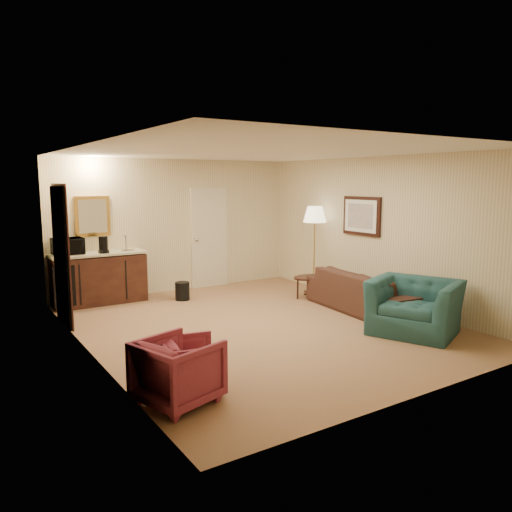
{
  "coord_description": "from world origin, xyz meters",
  "views": [
    {
      "loc": [
        -4.03,
        -6.15,
        2.17
      ],
      "look_at": [
        0.25,
        0.5,
        0.98
      ],
      "focal_mm": 35.0,
      "sensor_mm": 36.0,
      "label": 1
    }
  ],
  "objects_px": {
    "floor_lamp": "(314,249)",
    "microwave": "(67,244)",
    "wetbar_cabinet": "(99,278)",
    "coffee_table": "(311,287)",
    "coffee_maker": "(103,245)",
    "sofa": "(367,285)",
    "rose_chair_near": "(178,368)",
    "rose_chair_far": "(192,362)",
    "waste_bin": "(182,291)",
    "teal_armchair": "(415,298)"
  },
  "relations": [
    {
      "from": "floor_lamp",
      "to": "microwave",
      "type": "bearing_deg",
      "value": 162.54
    },
    {
      "from": "wetbar_cabinet",
      "to": "coffee_table",
      "type": "relative_size",
      "value": 2.3
    },
    {
      "from": "coffee_maker",
      "to": "sofa",
      "type": "bearing_deg",
      "value": -21.73
    },
    {
      "from": "coffee_table",
      "to": "floor_lamp",
      "type": "relative_size",
      "value": 0.42
    },
    {
      "from": "rose_chair_near",
      "to": "coffee_table",
      "type": "relative_size",
      "value": 1.02
    },
    {
      "from": "rose_chair_far",
      "to": "microwave",
      "type": "xyz_separation_m",
      "value": [
        -0.25,
        4.37,
        0.79
      ]
    },
    {
      "from": "microwave",
      "to": "sofa",
      "type": "bearing_deg",
      "value": -37.32
    },
    {
      "from": "rose_chair_far",
      "to": "microwave",
      "type": "distance_m",
      "value": 4.45
    },
    {
      "from": "rose_chair_far",
      "to": "waste_bin",
      "type": "bearing_deg",
      "value": -11.37
    },
    {
      "from": "rose_chair_far",
      "to": "teal_armchair",
      "type": "bearing_deg",
      "value": -77.07
    },
    {
      "from": "coffee_table",
      "to": "floor_lamp",
      "type": "bearing_deg",
      "value": 45.0
    },
    {
      "from": "sofa",
      "to": "coffee_table",
      "type": "bearing_deg",
      "value": 11.95
    },
    {
      "from": "floor_lamp",
      "to": "coffee_maker",
      "type": "relative_size",
      "value": 5.71
    },
    {
      "from": "rose_chair_far",
      "to": "floor_lamp",
      "type": "relative_size",
      "value": 0.36
    },
    {
      "from": "rose_chair_near",
      "to": "floor_lamp",
      "type": "bearing_deg",
      "value": -70.7
    },
    {
      "from": "teal_armchair",
      "to": "rose_chair_far",
      "type": "relative_size",
      "value": 1.96
    },
    {
      "from": "rose_chair_near",
      "to": "microwave",
      "type": "relative_size",
      "value": 1.41
    },
    {
      "from": "sofa",
      "to": "floor_lamp",
      "type": "bearing_deg",
      "value": -3.06
    },
    {
      "from": "wetbar_cabinet",
      "to": "coffee_maker",
      "type": "height_order",
      "value": "coffee_maker"
    },
    {
      "from": "sofa",
      "to": "microwave",
      "type": "distance_m",
      "value": 5.16
    },
    {
      "from": "waste_bin",
      "to": "microwave",
      "type": "relative_size",
      "value": 0.65
    },
    {
      "from": "coffee_table",
      "to": "microwave",
      "type": "distance_m",
      "value": 4.42
    },
    {
      "from": "sofa",
      "to": "floor_lamp",
      "type": "distance_m",
      "value": 1.76
    },
    {
      "from": "sofa",
      "to": "rose_chair_near",
      "type": "distance_m",
      "value": 4.38
    },
    {
      "from": "teal_armchair",
      "to": "microwave",
      "type": "distance_m",
      "value": 5.77
    },
    {
      "from": "sofa",
      "to": "microwave",
      "type": "xyz_separation_m",
      "value": [
        -4.1,
        3.06,
        0.64
      ]
    },
    {
      "from": "wetbar_cabinet",
      "to": "coffee_maker",
      "type": "xyz_separation_m",
      "value": [
        0.07,
        -0.12,
        0.61
      ]
    },
    {
      "from": "coffee_table",
      "to": "microwave",
      "type": "xyz_separation_m",
      "value": [
        -3.95,
        1.77,
        0.89
      ]
    },
    {
      "from": "wetbar_cabinet",
      "to": "rose_chair_far",
      "type": "relative_size",
      "value": 2.7
    },
    {
      "from": "wetbar_cabinet",
      "to": "teal_armchair",
      "type": "relative_size",
      "value": 1.37
    },
    {
      "from": "waste_bin",
      "to": "wetbar_cabinet",
      "type": "bearing_deg",
      "value": 157.09
    },
    {
      "from": "sofa",
      "to": "microwave",
      "type": "relative_size",
      "value": 4.48
    },
    {
      "from": "rose_chair_far",
      "to": "microwave",
      "type": "relative_size",
      "value": 1.18
    },
    {
      "from": "coffee_table",
      "to": "microwave",
      "type": "height_order",
      "value": "microwave"
    },
    {
      "from": "teal_armchair",
      "to": "waste_bin",
      "type": "xyz_separation_m",
      "value": [
        -1.97,
        3.68,
        -0.35
      ]
    },
    {
      "from": "wetbar_cabinet",
      "to": "sofa",
      "type": "relative_size",
      "value": 0.71
    },
    {
      "from": "teal_armchair",
      "to": "rose_chair_far",
      "type": "xyz_separation_m",
      "value": [
        -3.57,
        -0.07,
        -0.22
      ]
    },
    {
      "from": "waste_bin",
      "to": "coffee_table",
      "type": "bearing_deg",
      "value": -28.7
    },
    {
      "from": "teal_armchair",
      "to": "microwave",
      "type": "relative_size",
      "value": 2.32
    },
    {
      "from": "wetbar_cabinet",
      "to": "sofa",
      "type": "distance_m",
      "value": 4.7
    },
    {
      "from": "wetbar_cabinet",
      "to": "coffee_table",
      "type": "height_order",
      "value": "wetbar_cabinet"
    },
    {
      "from": "waste_bin",
      "to": "rose_chair_near",
      "type": "bearing_deg",
      "value": -115.0
    },
    {
      "from": "teal_armchair",
      "to": "coffee_table",
      "type": "relative_size",
      "value": 1.68
    },
    {
      "from": "floor_lamp",
      "to": "microwave",
      "type": "xyz_separation_m",
      "value": [
        -4.35,
        1.37,
        0.25
      ]
    },
    {
      "from": "floor_lamp",
      "to": "coffee_maker",
      "type": "height_order",
      "value": "floor_lamp"
    },
    {
      "from": "coffee_table",
      "to": "waste_bin",
      "type": "xyz_separation_m",
      "value": [
        -2.1,
        1.15,
        -0.04
      ]
    },
    {
      "from": "rose_chair_near",
      "to": "rose_chair_far",
      "type": "xyz_separation_m",
      "value": [
        0.25,
        0.22,
        -0.06
      ]
    },
    {
      "from": "sofa",
      "to": "wetbar_cabinet",
      "type": "bearing_deg",
      "value": 55.4
    },
    {
      "from": "rose_chair_far",
      "to": "floor_lamp",
      "type": "distance_m",
      "value": 5.11
    },
    {
      "from": "floor_lamp",
      "to": "microwave",
      "type": "relative_size",
      "value": 3.31
    }
  ]
}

